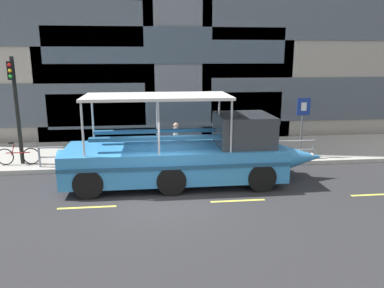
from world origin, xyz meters
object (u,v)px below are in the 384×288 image
(duck_tour_boat, at_px, (190,155))
(leaned_bicycle, at_px, (18,156))
(pedestrian_mid_left, at_px, (176,137))
(pedestrian_near_bow, at_px, (254,130))
(traffic_light_pole, at_px, (16,101))
(parking_sign, at_px, (303,117))

(duck_tour_boat, bearing_deg, leaned_bicycle, 159.81)
(pedestrian_mid_left, bearing_deg, duck_tour_boat, -83.31)
(pedestrian_near_bow, bearing_deg, duck_tour_boat, -134.69)
(traffic_light_pole, distance_m, duck_tour_boat, 7.51)
(duck_tour_boat, distance_m, pedestrian_mid_left, 2.75)
(traffic_light_pole, relative_size, pedestrian_near_bow, 2.50)
(duck_tour_boat, bearing_deg, pedestrian_near_bow, 45.31)
(pedestrian_near_bow, bearing_deg, leaned_bicycle, -175.26)
(leaned_bicycle, distance_m, duck_tour_boat, 7.38)
(traffic_light_pole, xyz_separation_m, pedestrian_mid_left, (6.48, 0.09, -1.68))
(leaned_bicycle, distance_m, pedestrian_mid_left, 6.62)
(parking_sign, relative_size, pedestrian_near_bow, 1.50)
(parking_sign, bearing_deg, pedestrian_mid_left, 177.29)
(pedestrian_near_bow, bearing_deg, pedestrian_mid_left, -169.85)
(pedestrian_mid_left, bearing_deg, parking_sign, -2.71)
(traffic_light_pole, xyz_separation_m, leaned_bicycle, (-0.10, -0.10, -2.28))
(traffic_light_pole, distance_m, parking_sign, 12.09)
(parking_sign, relative_size, pedestrian_mid_left, 1.64)
(leaned_bicycle, height_order, pedestrian_mid_left, pedestrian_mid_left)
(leaned_bicycle, height_order, duck_tour_boat, duck_tour_boat)
(traffic_light_pole, relative_size, leaned_bicycle, 2.52)
(parking_sign, xyz_separation_m, pedestrian_near_bow, (-1.90, 0.92, -0.73))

